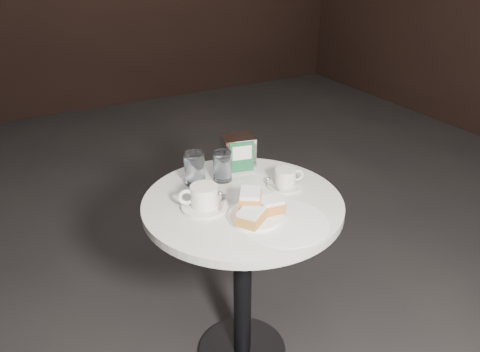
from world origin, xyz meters
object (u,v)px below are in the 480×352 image
cafe_table (243,247)px  coffee_cup_left (204,199)px  water_glass_left (195,169)px  beignet_plate (257,209)px  coffee_cup_right (285,179)px  water_glass_right (222,167)px  napkin_dispenser (238,153)px

cafe_table → coffee_cup_left: coffee_cup_left is taller
coffee_cup_left → water_glass_left: (0.04, 0.18, 0.02)m
beignet_plate → coffee_cup_left: beignet_plate is taller
coffee_cup_right → water_glass_right: (-0.18, 0.16, 0.03)m
beignet_plate → coffee_cup_left: (-0.12, 0.14, 0.00)m
cafe_table → coffee_cup_left: 0.27m
coffee_cup_right → water_glass_right: 0.24m
cafe_table → coffee_cup_left: size_ratio=3.70×
coffee_cup_right → water_glass_left: (-0.28, 0.18, 0.03)m
water_glass_left → water_glass_right: (0.10, -0.02, -0.00)m
water_glass_left → cafe_table: bearing=-64.1°
coffee_cup_left → coffee_cup_right: size_ratio=1.30×
coffee_cup_right → napkin_dispenser: bearing=125.0°
coffee_cup_left → water_glass_left: size_ratio=1.65×
cafe_table → water_glass_right: bearing=87.6°
cafe_table → water_glass_left: 0.34m
cafe_table → coffee_cup_right: 0.29m
coffee_cup_left → napkin_dispenser: 0.31m
beignet_plate → coffee_cup_right: (0.20, 0.14, -0.00)m
cafe_table → beignet_plate: (-0.02, -0.12, 0.23)m
water_glass_right → cafe_table: bearing=-92.4°
beignet_plate → coffee_cup_left: size_ratio=1.11×
coffee_cup_left → water_glass_left: water_glass_left is taller
water_glass_right → coffee_cup_left: bearing=-133.8°
beignet_plate → water_glass_left: (-0.08, 0.32, 0.03)m
beignet_plate → water_glass_left: size_ratio=1.84×
cafe_table → water_glass_left: water_glass_left is taller
coffee_cup_left → napkin_dispenser: size_ratio=1.45×
beignet_plate → coffee_cup_right: 0.24m
napkin_dispenser → coffee_cup_right: bearing=-54.9°
cafe_table → water_glass_right: water_glass_right is taller
water_glass_right → beignet_plate: bearing=-94.7°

